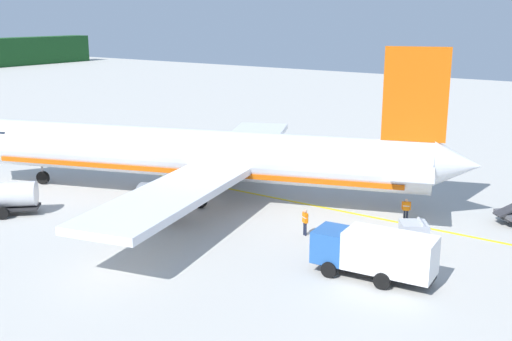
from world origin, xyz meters
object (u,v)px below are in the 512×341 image
(cargo_container_near, at_px, (414,237))
(crew_loader_right, at_px, (305,220))
(airliner_foreground, at_px, (200,155))
(crew_loader_left, at_px, (406,208))
(service_truck_baggage, at_px, (374,252))

(cargo_container_near, xyz_separation_m, crew_loader_right, (-1.38, 6.83, 0.12))
(airliner_foreground, bearing_deg, crew_loader_right, -103.81)
(airliner_foreground, height_order, cargo_container_near, airliner_foreground)
(airliner_foreground, bearing_deg, crew_loader_left, -76.75)
(crew_loader_left, bearing_deg, cargo_container_near, -153.55)
(airliner_foreground, relative_size, service_truck_baggage, 5.95)
(airliner_foreground, relative_size, crew_loader_left, 24.44)
(airliner_foreground, distance_m, crew_loader_right, 11.71)
(airliner_foreground, bearing_deg, service_truck_baggage, -110.02)
(crew_loader_right, bearing_deg, service_truck_baggage, -119.53)
(service_truck_baggage, distance_m, crew_loader_right, 7.52)
(service_truck_baggage, height_order, crew_loader_right, service_truck_baggage)
(crew_loader_left, bearing_deg, crew_loader_right, 145.78)
(crew_loader_left, height_order, crew_loader_right, crew_loader_right)
(airliner_foreground, xyz_separation_m, cargo_container_near, (-1.36, -17.96, -2.47))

